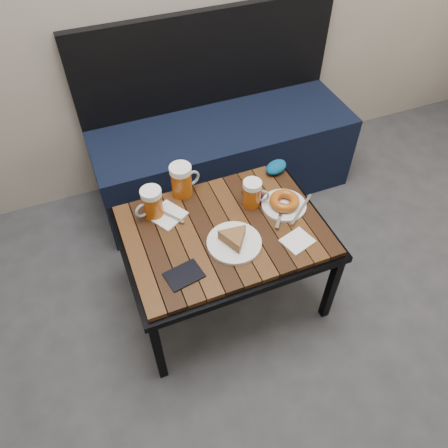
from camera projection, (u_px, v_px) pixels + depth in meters
name	position (u px, v px, depth m)	size (l,w,h in m)	color
bench	(222.00, 149.00, 2.44)	(1.40, 0.50, 0.95)	black
cafe_table	(224.00, 236.00, 1.81)	(0.84, 0.62, 0.47)	black
beer_mug_left	(152.00, 203.00, 1.78)	(0.13, 0.10, 0.14)	#A3490D
beer_mug_centre	(182.00, 180.00, 1.86)	(0.14, 0.11, 0.15)	#A3490D
beer_mug_right	(252.00, 193.00, 1.82)	(0.12, 0.10, 0.13)	#A3490D
plate_pie	(234.00, 240.00, 1.70)	(0.22, 0.22, 0.06)	white
plate_bagel	(284.00, 203.00, 1.84)	(0.23, 0.22, 0.05)	white
napkin_left	(167.00, 215.00, 1.82)	(0.18, 0.18, 0.01)	white
napkin_right	(297.00, 241.00, 1.73)	(0.14, 0.13, 0.01)	white
passport_navy	(184.00, 275.00, 1.62)	(0.10, 0.13, 0.01)	black
passport_burgundy	(255.00, 197.00, 1.90)	(0.08, 0.11, 0.01)	black
knit_pouch	(276.00, 167.00, 1.99)	(0.11, 0.07, 0.05)	navy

